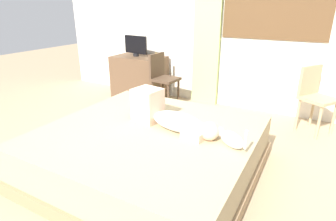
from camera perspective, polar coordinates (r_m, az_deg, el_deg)
ground_plane at (r=2.84m, az=-6.05°, el=-13.04°), size 16.00×16.00×0.00m
back_wall_with_window at (r=4.58m, az=12.25°, el=18.99°), size 6.40×0.14×2.90m
bed at (r=2.76m, az=-3.87°, el=-8.40°), size 2.00×1.94×0.46m
person_lying at (r=2.66m, az=0.37°, el=-1.24°), size 0.94×0.38×0.34m
cat at (r=2.40m, az=12.76°, el=-5.64°), size 0.32×0.24×0.21m
desk at (r=5.00m, az=-5.92°, el=6.86°), size 0.90×0.56×0.74m
tv_monitor at (r=4.92m, az=-6.69°, el=13.17°), size 0.48×0.10×0.35m
cup at (r=4.79m, az=-2.33°, el=11.33°), size 0.06×0.06×0.08m
chair_by_desk at (r=4.49m, az=-1.26°, el=7.18°), size 0.41×0.41×0.86m
chair_spare at (r=4.02m, az=28.00°, el=3.01°), size 0.52×0.52×0.86m
curtain_left at (r=4.56m, az=8.19°, el=17.57°), size 0.44×0.06×2.65m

